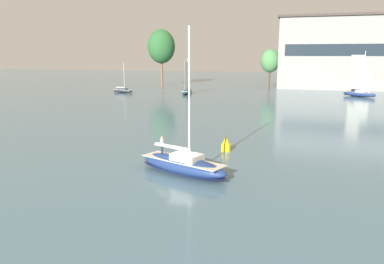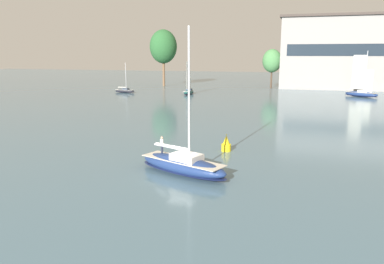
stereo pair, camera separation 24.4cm
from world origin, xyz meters
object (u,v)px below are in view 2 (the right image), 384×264
Objects in this scene: sailboat_moored_far_slip at (125,91)px; channel_buoy at (226,144)px; tree_shore_left at (163,47)px; tree_shore_right at (272,61)px; sailboat_main at (183,164)px; sailboat_moored_mid_channel at (189,91)px; sailboat_moored_near_marina at (361,93)px.

channel_buoy is (40.22, -55.65, 0.20)m from sailboat_moored_far_slip.
channel_buoy is (37.63, -79.86, -12.32)m from tree_shore_left.
channel_buoy is at bearing -88.66° from tree_shore_right.
tree_shore_right is at bearing 91.34° from channel_buoy.
sailboat_moored_mid_channel is (-19.60, 66.10, -0.08)m from sailboat_main.
sailboat_moored_mid_channel reaches higher than channel_buoy.
sailboat_moored_near_marina reaches higher than sailboat_moored_far_slip.
sailboat_moored_near_marina is 5.89× the size of channel_buoy.
sailboat_moored_far_slip is 4.27× the size of channel_buoy.
sailboat_moored_far_slip is at bearing -175.84° from sailboat_moored_mid_channel.
tree_shore_left is 1.63× the size of sailboat_moored_near_marina.
sailboat_main is (-0.27, -90.86, -7.69)m from tree_shore_right.
tree_shore_left is 1.53× the size of tree_shore_right.
tree_shore_right is (35.71, 1.91, -4.51)m from tree_shore_left.
channel_buoy is at bearing 76.52° from sailboat_main.
tree_shore_left is 96.54m from sailboat_main.
channel_buoy is (1.92, -81.76, -7.81)m from tree_shore_right.
tree_shore_left is 1.95× the size of sailboat_moored_mid_channel.
sailboat_main is 1.13× the size of sailboat_moored_near_marina.
sailboat_moored_mid_channel reaches higher than sailboat_moored_far_slip.
sailboat_moored_mid_channel is (-19.87, -24.77, -7.77)m from tree_shore_right.
sailboat_moored_near_marina is 1.38× the size of sailboat_moored_far_slip.
sailboat_moored_near_marina is at bearing 71.34° from sailboat_main.
sailboat_moored_far_slip is at bearing 120.43° from sailboat_main.
sailboat_moored_far_slip is at bearing 125.86° from channel_buoy.
tree_shore_right reaches higher than sailboat_moored_far_slip.
tree_shore_left is 9.58× the size of channel_buoy.
sailboat_moored_mid_channel is 61.02m from channel_buoy.
tree_shore_right is 0.94× the size of sailboat_main.
sailboat_moored_near_marina is (59.85, -16.67, -12.16)m from tree_shore_left.
tree_shore_left is 2.24× the size of sailboat_moored_far_slip.
tree_shore_left is 63.31m from sailboat_moored_near_marina.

